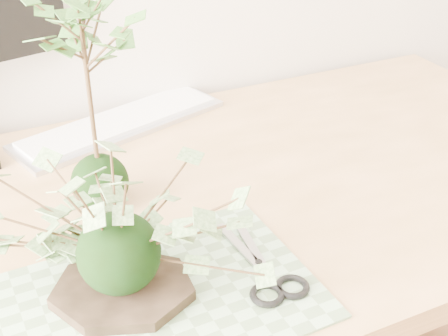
{
  "coord_description": "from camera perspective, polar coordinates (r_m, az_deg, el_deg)",
  "views": [
    {
      "loc": [
        -0.31,
        0.48,
        1.28
      ],
      "look_at": [
        0.0,
        1.14,
        0.84
      ],
      "focal_mm": 50.0,
      "sensor_mm": 36.0,
      "label": 1
    }
  ],
  "objects": [
    {
      "name": "cutting_mat",
      "position": [
        0.79,
        -6.48,
        -11.91
      ],
      "size": [
        0.41,
        0.28,
        0.0
      ],
      "primitive_type": "cube",
      "rotation": [
        0.0,
        0.0,
        0.02
      ],
      "color": "#5B7A51",
      "rests_on": "desk"
    },
    {
      "name": "stone_dish",
      "position": [
        0.79,
        -9.22,
        -10.97
      ],
      "size": [
        0.24,
        0.24,
        0.01
      ],
      "primitive_type": "cylinder",
      "rotation": [
        0.0,
        0.0,
        -0.35
      ],
      "color": "black",
      "rests_on": "cutting_mat"
    },
    {
      "name": "scissors",
      "position": [
        0.81,
        4.38,
        -10.11
      ],
      "size": [
        0.08,
        0.18,
        0.01
      ],
      "rotation": [
        0.0,
        0.0,
        -0.03
      ],
      "color": "gray",
      "rests_on": "cutting_mat"
    },
    {
      "name": "ivy_kokedama",
      "position": [
        0.73,
        -9.91,
        -4.75
      ],
      "size": [
        0.32,
        0.32,
        0.2
      ],
      "rotation": [
        0.0,
        0.0,
        0.12
      ],
      "color": "black",
      "rests_on": "stone_dish"
    },
    {
      "name": "desk",
      "position": [
        1.0,
        -6.27,
        -7.84
      ],
      "size": [
        1.6,
        0.7,
        0.74
      ],
      "color": "tan",
      "rests_on": "ground_plane"
    },
    {
      "name": "keyboard",
      "position": [
        1.19,
        -9.45,
        4.06
      ],
      "size": [
        0.43,
        0.23,
        0.02
      ],
      "rotation": [
        0.0,
        0.0,
        0.29
      ],
      "color": "silver",
      "rests_on": "desk"
    },
    {
      "name": "maple_kokedama",
      "position": [
        0.86,
        -12.69,
        10.67
      ],
      "size": [
        0.24,
        0.24,
        0.36
      ],
      "rotation": [
        0.0,
        0.0,
        -0.34
      ],
      "color": "black",
      "rests_on": "desk"
    }
  ]
}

